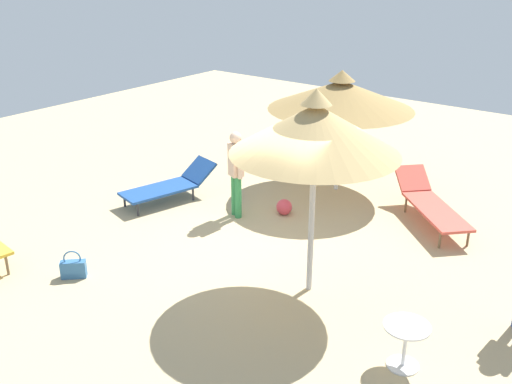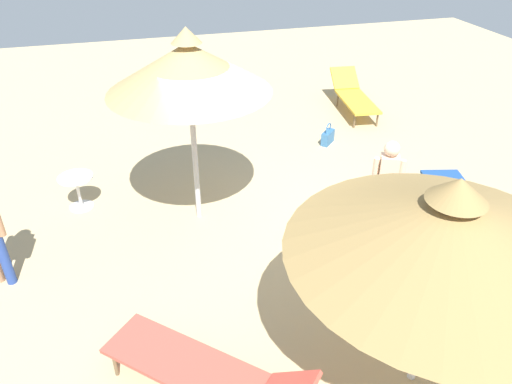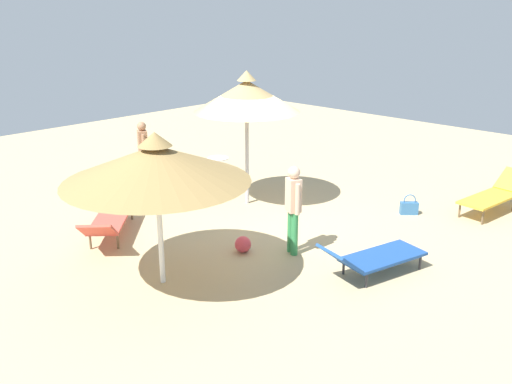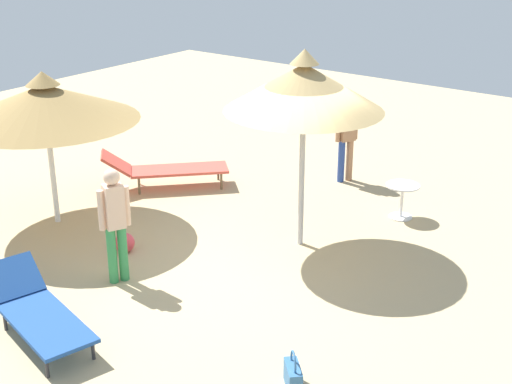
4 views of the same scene
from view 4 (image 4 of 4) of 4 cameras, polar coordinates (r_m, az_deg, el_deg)
ground at (r=10.95m, az=-0.31°, el=-5.28°), size 24.00×24.00×0.10m
parasol_umbrella_front at (r=10.50m, az=3.81°, el=8.25°), size 2.36×2.36×3.04m
parasol_umbrella_far_right at (r=11.89m, az=-16.35°, el=6.80°), size 2.96×2.96×2.54m
lounge_chair_near_right at (r=9.27m, az=-16.95°, el=-8.95°), size 1.13×2.06×0.69m
lounge_chair_center at (r=13.49m, az=-7.28°, el=1.87°), size 2.09×2.04×0.74m
person_standing_near_left at (r=10.01m, az=-11.10°, el=-2.11°), size 0.41×0.31×1.67m
person_standing_far_left at (r=13.67m, az=7.18°, el=4.59°), size 0.43×0.33×1.65m
handbag at (r=8.11m, az=2.95°, el=-14.29°), size 0.38×0.37×0.46m
side_table_round at (r=12.33m, az=11.48°, el=-0.25°), size 0.57×0.57×0.59m
beach_ball at (r=11.16m, az=-10.34°, el=-3.96°), size 0.31×0.31×0.31m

